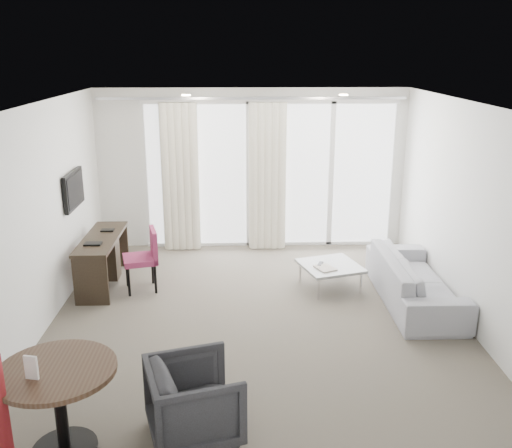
{
  "coord_description": "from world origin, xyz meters",
  "views": [
    {
      "loc": [
        -0.2,
        -6.15,
        3.17
      ],
      "look_at": [
        0.0,
        0.6,
        1.1
      ],
      "focal_mm": 40.0,
      "sensor_mm": 36.0,
      "label": 1
    }
  ],
  "objects_px": {
    "desk_chair": "(140,260)",
    "sofa": "(415,280)",
    "tub_armchair": "(194,401)",
    "coffee_table": "(330,276)",
    "red_lamp": "(0,421)",
    "round_table": "(61,410)",
    "desk": "(103,261)",
    "rattan_chair_b": "(355,197)",
    "rattan_chair_a": "(278,196)"
  },
  "relations": [
    {
      "from": "desk_chair",
      "to": "sofa",
      "type": "xyz_separation_m",
      "value": [
        3.63,
        -0.49,
        -0.12
      ]
    },
    {
      "from": "tub_armchair",
      "to": "coffee_table",
      "type": "xyz_separation_m",
      "value": [
        1.63,
        3.12,
        -0.17
      ]
    },
    {
      "from": "desk_chair",
      "to": "coffee_table",
      "type": "xyz_separation_m",
      "value": [
        2.6,
        -0.01,
        -0.26
      ]
    },
    {
      "from": "red_lamp",
      "to": "sofa",
      "type": "height_order",
      "value": "red_lamp"
    },
    {
      "from": "round_table",
      "to": "sofa",
      "type": "bearing_deg",
      "value": 36.85
    },
    {
      "from": "desk",
      "to": "coffee_table",
      "type": "distance_m",
      "value": 3.17
    },
    {
      "from": "round_table",
      "to": "desk",
      "type": "bearing_deg",
      "value": 97.39
    },
    {
      "from": "round_table",
      "to": "tub_armchair",
      "type": "height_order",
      "value": "round_table"
    },
    {
      "from": "desk",
      "to": "round_table",
      "type": "distance_m",
      "value": 3.52
    },
    {
      "from": "round_table",
      "to": "rattan_chair_b",
      "type": "bearing_deg",
      "value": 61.09
    },
    {
      "from": "red_lamp",
      "to": "tub_armchair",
      "type": "xyz_separation_m",
      "value": [
        1.39,
        0.51,
        -0.2
      ]
    },
    {
      "from": "red_lamp",
      "to": "sofa",
      "type": "bearing_deg",
      "value": 37.9
    },
    {
      "from": "desk",
      "to": "tub_armchair",
      "type": "bearing_deg",
      "value": -65.57
    },
    {
      "from": "round_table",
      "to": "coffee_table",
      "type": "bearing_deg",
      "value": 50.49
    },
    {
      "from": "desk_chair",
      "to": "tub_armchair",
      "type": "relative_size",
      "value": 1.14
    },
    {
      "from": "round_table",
      "to": "rattan_chair_b",
      "type": "distance_m",
      "value": 7.71
    },
    {
      "from": "round_table",
      "to": "rattan_chair_a",
      "type": "distance_m",
      "value": 7.06
    },
    {
      "from": "desk_chair",
      "to": "red_lamp",
      "type": "distance_m",
      "value": 3.67
    },
    {
      "from": "round_table",
      "to": "sofa",
      "type": "height_order",
      "value": "round_table"
    },
    {
      "from": "desk",
      "to": "red_lamp",
      "type": "height_order",
      "value": "red_lamp"
    },
    {
      "from": "desk",
      "to": "tub_armchair",
      "type": "height_order",
      "value": "desk"
    },
    {
      "from": "round_table",
      "to": "coffee_table",
      "type": "distance_m",
      "value": 4.25
    },
    {
      "from": "sofa",
      "to": "rattan_chair_a",
      "type": "height_order",
      "value": "rattan_chair_a"
    },
    {
      "from": "desk",
      "to": "tub_armchair",
      "type": "distance_m",
      "value": 3.67
    },
    {
      "from": "coffee_table",
      "to": "sofa",
      "type": "distance_m",
      "value": 1.14
    },
    {
      "from": "desk",
      "to": "desk_chair",
      "type": "bearing_deg",
      "value": -20.53
    },
    {
      "from": "round_table",
      "to": "tub_armchair",
      "type": "relative_size",
      "value": 1.26
    },
    {
      "from": "round_table",
      "to": "coffee_table",
      "type": "height_order",
      "value": "round_table"
    },
    {
      "from": "tub_armchair",
      "to": "round_table",
      "type": "bearing_deg",
      "value": 81.34
    },
    {
      "from": "round_table",
      "to": "sofa",
      "type": "relative_size",
      "value": 0.45
    },
    {
      "from": "sofa",
      "to": "rattan_chair_a",
      "type": "distance_m",
      "value": 4.2
    },
    {
      "from": "red_lamp",
      "to": "tub_armchair",
      "type": "bearing_deg",
      "value": 20.09
    },
    {
      "from": "red_lamp",
      "to": "rattan_chair_b",
      "type": "relative_size",
      "value": 1.37
    },
    {
      "from": "desk",
      "to": "desk_chair",
      "type": "relative_size",
      "value": 1.72
    },
    {
      "from": "desk_chair",
      "to": "rattan_chair_b",
      "type": "distance_m",
      "value": 5.02
    },
    {
      "from": "desk",
      "to": "sofa",
      "type": "bearing_deg",
      "value": -9.48
    },
    {
      "from": "red_lamp",
      "to": "rattan_chair_a",
      "type": "relative_size",
      "value": 1.21
    },
    {
      "from": "desk",
      "to": "round_table",
      "type": "relative_size",
      "value": 1.56
    },
    {
      "from": "desk",
      "to": "round_table",
      "type": "xyz_separation_m",
      "value": [
        0.45,
        -3.5,
        0.03
      ]
    },
    {
      "from": "desk",
      "to": "red_lamp",
      "type": "distance_m",
      "value": 3.86
    },
    {
      "from": "red_lamp",
      "to": "rattan_chair_b",
      "type": "bearing_deg",
      "value": 60.34
    },
    {
      "from": "desk",
      "to": "red_lamp",
      "type": "bearing_deg",
      "value": -88.02
    },
    {
      "from": "rattan_chair_b",
      "to": "sofa",
      "type": "bearing_deg",
      "value": -94.42
    },
    {
      "from": "desk_chair",
      "to": "tub_armchair",
      "type": "bearing_deg",
      "value": -87.49
    },
    {
      "from": "tub_armchair",
      "to": "coffee_table",
      "type": "height_order",
      "value": "tub_armchair"
    },
    {
      "from": "red_lamp",
      "to": "coffee_table",
      "type": "xyz_separation_m",
      "value": [
        3.02,
        3.63,
        -0.37
      ]
    },
    {
      "from": "tub_armchair",
      "to": "coffee_table",
      "type": "bearing_deg",
      "value": -44.26
    },
    {
      "from": "desk_chair",
      "to": "red_lamp",
      "type": "xyz_separation_m",
      "value": [
        -0.42,
        -3.64,
        0.11
      ]
    },
    {
      "from": "desk",
      "to": "rattan_chair_b",
      "type": "height_order",
      "value": "rattan_chair_b"
    },
    {
      "from": "sofa",
      "to": "tub_armchair",
      "type": "bearing_deg",
      "value": 134.81
    }
  ]
}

